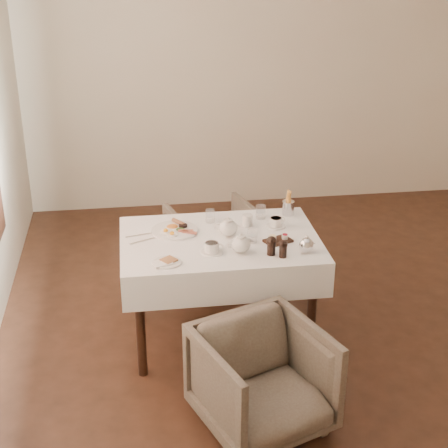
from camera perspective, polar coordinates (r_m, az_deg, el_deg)
table at (r=4.47m, az=-0.34°, el=-2.57°), size 1.28×0.88×0.75m
armchair_near at (r=3.90m, az=3.23°, el=-12.84°), size 0.85×0.86×0.61m
armchair_far at (r=5.40m, az=-0.76°, el=-1.64°), size 0.79×0.81×0.60m
breakfast_plate at (r=4.53m, az=-4.11°, el=-0.47°), size 0.31×0.31×0.04m
side_plate at (r=4.12m, az=-4.83°, el=-3.19°), size 0.18×0.17×0.02m
teapot_centre at (r=4.43m, az=0.34°, el=-0.20°), size 0.18×0.15×0.13m
teapot_front at (r=4.21m, az=1.41°, el=-1.58°), size 0.19×0.16×0.13m
creamer at (r=4.59m, az=1.96°, el=0.33°), size 0.07×0.07×0.08m
teacup_near at (r=4.23m, az=-1.02°, el=-2.02°), size 0.14×0.14×0.07m
teacup_far at (r=4.59m, az=4.34°, el=0.12°), size 0.13×0.13×0.06m
glass_left at (r=4.65m, az=-1.15°, el=0.67°), size 0.07×0.07×0.09m
glass_mid at (r=4.36m, az=2.38°, el=-0.98°), size 0.08×0.08×0.09m
glass_right at (r=4.70m, az=3.07°, el=1.01°), size 0.07×0.07×0.10m
condiment_board at (r=4.39m, az=4.49°, el=-1.32°), size 0.20×0.17×0.04m
pepper_mill_left at (r=4.20m, az=3.95°, el=-1.79°), size 0.06×0.06×0.12m
pepper_mill_right at (r=4.18m, az=4.93°, el=-2.06°), size 0.07×0.07×0.11m
silver_pot at (r=4.25m, az=6.86°, el=-1.65°), size 0.11×0.10×0.12m
fries_cup at (r=4.77m, az=5.37°, el=1.65°), size 0.08×0.08×0.18m
cutlery_fork at (r=4.50m, az=-6.95°, el=-0.91°), size 0.20×0.06×0.00m
cutlery_knife at (r=4.42m, az=-6.62°, el=-1.37°), size 0.20×0.10×0.00m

